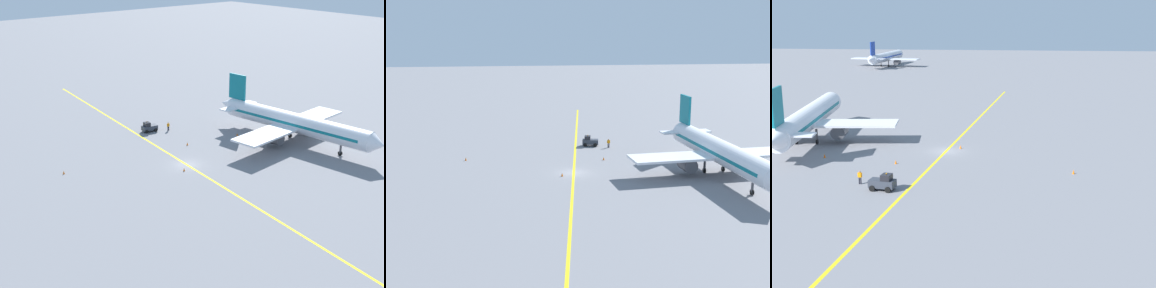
% 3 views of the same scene
% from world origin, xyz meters
% --- Properties ---
extents(ground_plane, '(400.00, 400.00, 0.00)m').
position_xyz_m(ground_plane, '(0.00, 0.00, 0.00)').
color(ground_plane, slate).
extents(apron_yellow_centreline, '(15.20, 119.13, 0.01)m').
position_xyz_m(apron_yellow_centreline, '(0.00, 0.00, 0.00)').
color(apron_yellow_centreline, yellow).
rests_on(apron_yellow_centreline, ground).
extents(airplane_at_gate, '(28.38, 35.55, 10.60)m').
position_xyz_m(airplane_at_gate, '(-22.25, 3.70, 3.71)').
color(airplane_at_gate, white).
rests_on(airplane_at_gate, ground).
extents(baggage_tug_dark, '(3.20, 2.16, 2.11)m').
position_xyz_m(baggage_tug_dark, '(-5.02, -17.97, 0.90)').
color(baggage_tug_dark, '#333842').
rests_on(baggage_tug_dark, ground).
extents(ground_crew_worker, '(0.58, 0.26, 1.68)m').
position_xyz_m(ground_crew_worker, '(-8.32, -16.09, 0.91)').
color(ground_crew_worker, '#23232D').
rests_on(ground_crew_worker, ground).
extents(traffic_cone_near_nose, '(0.32, 0.32, 0.55)m').
position_xyz_m(traffic_cone_near_nose, '(1.98, 1.76, 0.28)').
color(traffic_cone_near_nose, orange).
rests_on(traffic_cone_near_nose, ground).
extents(traffic_cone_mid_apron, '(0.32, 0.32, 0.55)m').
position_xyz_m(traffic_cone_mid_apron, '(17.61, -9.55, 0.28)').
color(traffic_cone_mid_apron, orange).
rests_on(traffic_cone_mid_apron, ground).
extents(traffic_cone_by_wingtip, '(0.32, 0.32, 0.55)m').
position_xyz_m(traffic_cone_by_wingtip, '(-16.63, -5.15, 0.28)').
color(traffic_cone_by_wingtip, orange).
rests_on(traffic_cone_by_wingtip, ground).
extents(traffic_cone_far_edge, '(0.32, 0.32, 0.55)m').
position_xyz_m(traffic_cone_far_edge, '(-5.95, -7.21, 0.28)').
color(traffic_cone_far_edge, orange).
rests_on(traffic_cone_far_edge, ground).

